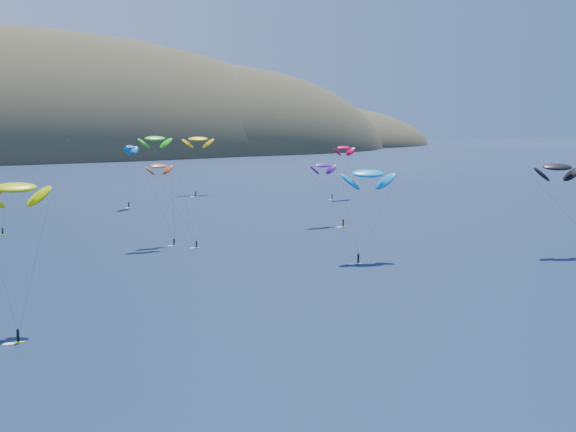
% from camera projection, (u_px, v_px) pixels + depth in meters
% --- Properties ---
extents(ground, '(2800.00, 2800.00, 0.00)m').
position_uv_depth(ground, '(545.00, 380.00, 90.75)').
color(ground, black).
rests_on(ground, ground).
extents(island, '(730.00, 300.00, 210.00)m').
position_uv_depth(island, '(20.00, 167.00, 602.01)').
color(island, '#3D3526').
rests_on(island, ground).
extents(kitesurfer_2, '(9.19, 11.79, 22.22)m').
position_uv_depth(kitesurfer_2, '(15.00, 188.00, 111.91)').
color(kitesurfer_2, '#BDFF1C').
rests_on(kitesurfer_2, ground).
extents(kitesurfer_3, '(10.40, 11.32, 26.28)m').
position_uv_depth(kitesurfer_3, '(155.00, 139.00, 181.13)').
color(kitesurfer_3, '#BDFF1C').
rests_on(kitesurfer_3, ground).
extents(kitesurfer_4, '(8.23, 8.58, 21.42)m').
position_uv_depth(kitesurfer_4, '(131.00, 147.00, 254.57)').
color(kitesurfer_4, '#BDFF1C').
rests_on(kitesurfer_4, ground).
extents(kitesurfer_5, '(12.25, 9.21, 20.65)m').
position_uv_depth(kitesurfer_5, '(368.00, 174.00, 164.83)').
color(kitesurfer_5, '#BDFF1C').
rests_on(kitesurfer_5, ground).
extents(kitesurfer_6, '(8.49, 9.48, 18.28)m').
position_uv_depth(kitesurfer_6, '(323.00, 165.00, 214.70)').
color(kitesurfer_6, '#BDFF1C').
rests_on(kitesurfer_6, ground).
extents(kitesurfer_7, '(11.01, 15.53, 21.30)m').
position_uv_depth(kitesurfer_7, '(557.00, 167.00, 171.02)').
color(kitesurfer_7, '#BDFF1C').
rests_on(kitesurfer_7, ground).
extents(kitesurfer_8, '(11.69, 5.87, 20.30)m').
position_uv_depth(kitesurfer_8, '(344.00, 148.00, 280.45)').
color(kitesurfer_8, '#BDFF1C').
rests_on(kitesurfer_8, ground).
extents(kitesurfer_9, '(7.03, 7.38, 19.71)m').
position_uv_depth(kitesurfer_9, '(159.00, 166.00, 183.60)').
color(kitesurfer_9, '#BDFF1C').
rests_on(kitesurfer_9, ground).
extents(kitesurfer_11, '(12.25, 14.76, 23.38)m').
position_uv_depth(kitesurfer_11, '(198.00, 139.00, 296.61)').
color(kitesurfer_11, '#BDFF1C').
rests_on(kitesurfer_11, ground).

